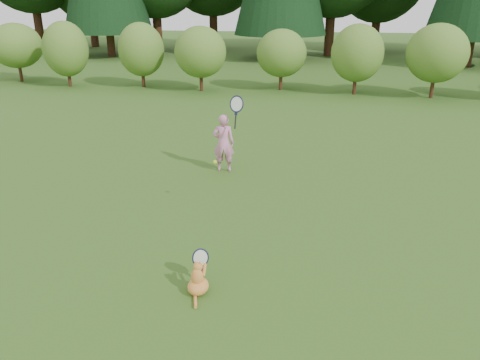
# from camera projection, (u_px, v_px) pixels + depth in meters

# --- Properties ---
(ground) EXTENTS (100.00, 100.00, 0.00)m
(ground) POSITION_uv_depth(u_px,v_px,m) (220.00, 238.00, 7.41)
(ground) COLOR #225016
(ground) RESTS_ON ground
(shrub_row) EXTENTS (28.00, 3.00, 2.80)m
(shrub_row) POSITION_uv_depth(u_px,v_px,m) (282.00, 56.00, 18.87)
(shrub_row) COLOR #547624
(shrub_row) RESTS_ON ground
(child) EXTENTS (0.73, 0.46, 1.90)m
(child) POSITION_uv_depth(u_px,v_px,m) (224.00, 142.00, 10.09)
(child) COLOR pink
(child) RESTS_ON ground
(cat) EXTENTS (0.37, 0.63, 0.62)m
(cat) POSITION_uv_depth(u_px,v_px,m) (198.00, 276.00, 5.97)
(cat) COLOR #CC6827
(cat) RESTS_ON ground
(tennis_ball) EXTENTS (0.07, 0.07, 0.07)m
(tennis_ball) POSITION_uv_depth(u_px,v_px,m) (215.00, 162.00, 8.10)
(tennis_ball) COLOR #CECD18
(tennis_ball) RESTS_ON ground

